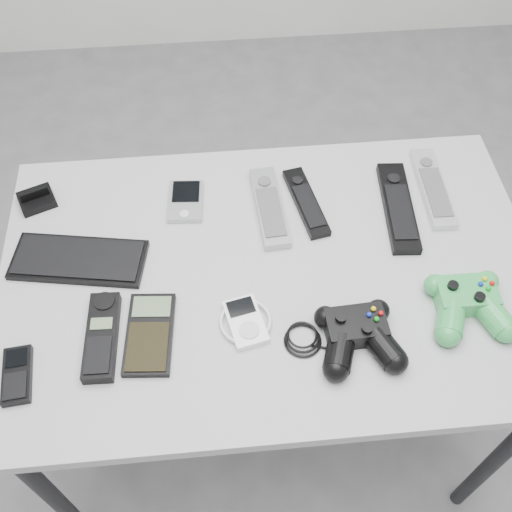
{
  "coord_description": "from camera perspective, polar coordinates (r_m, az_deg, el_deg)",
  "views": [
    {
      "loc": [
        -0.17,
        -0.76,
        1.7
      ],
      "look_at": [
        -0.11,
        -0.07,
        0.74
      ],
      "focal_mm": 42.0,
      "sensor_mm": 36.0,
      "label": 1
    }
  ],
  "objects": [
    {
      "name": "remote_black_a",
      "position": [
        1.29,
        4.78,
        5.17
      ],
      "size": [
        0.08,
        0.2,
        0.02
      ],
      "primitive_type": "cube",
      "rotation": [
        0.0,
        0.0,
        0.19
      ],
      "color": "black",
      "rests_on": "desk"
    },
    {
      "name": "calculator",
      "position": [
        1.12,
        -10.11,
        -7.3
      ],
      "size": [
        0.1,
        0.17,
        0.02
      ],
      "primitive_type": "cube",
      "rotation": [
        0.0,
        0.0,
        -0.08
      ],
      "color": "black",
      "rests_on": "desk"
    },
    {
      "name": "desk",
      "position": [
        1.24,
        1.34,
        -3.08
      ],
      "size": [
        1.07,
        0.69,
        0.72
      ],
      "color": "#A7A7AA",
      "rests_on": "floor"
    },
    {
      "name": "dock_bracket",
      "position": [
        1.37,
        -20.26,
        5.33
      ],
      "size": [
        0.09,
        0.09,
        0.04
      ],
      "primitive_type": "cube",
      "rotation": [
        0.0,
        0.0,
        0.38
      ],
      "color": "black",
      "rests_on": "desk"
    },
    {
      "name": "controller_black",
      "position": [
        1.1,
        9.68,
        -7.28
      ],
      "size": [
        0.27,
        0.18,
        0.05
      ],
      "primitive_type": null,
      "rotation": [
        0.0,
        0.0,
        0.05
      ],
      "color": "black",
      "rests_on": "desk"
    },
    {
      "name": "mp3_player",
      "position": [
        1.12,
        -1.01,
        -6.25
      ],
      "size": [
        0.12,
        0.12,
        0.02
      ],
      "primitive_type": "cube",
      "rotation": [
        0.0,
        0.0,
        0.22
      ],
      "color": "white",
      "rests_on": "desk"
    },
    {
      "name": "cordless_handset",
      "position": [
        1.13,
        -14.48,
        -7.4
      ],
      "size": [
        0.06,
        0.18,
        0.03
      ],
      "primitive_type": "cube",
      "rotation": [
        0.0,
        0.0,
        -0.04
      ],
      "color": "black",
      "rests_on": "desk"
    },
    {
      "name": "pda",
      "position": [
        1.3,
        -6.71,
        5.23
      ],
      "size": [
        0.08,
        0.12,
        0.02
      ],
      "primitive_type": "cube",
      "rotation": [
        0.0,
        0.0,
        -0.07
      ],
      "color": "#A0A1A7",
      "rests_on": "desk"
    },
    {
      "name": "floor",
      "position": [
        1.87,
        3.14,
        -11.48
      ],
      "size": [
        3.5,
        3.5,
        0.0
      ],
      "primitive_type": "plane",
      "color": "slate",
      "rests_on": "ground"
    },
    {
      "name": "remote_silver_b",
      "position": [
        1.37,
        16.48,
        6.28
      ],
      "size": [
        0.06,
        0.23,
        0.02
      ],
      "primitive_type": "cube",
      "rotation": [
        0.0,
        0.0,
        -0.02
      ],
      "color": "silver",
      "rests_on": "desk"
    },
    {
      "name": "remote_silver_a",
      "position": [
        1.28,
        1.27,
        4.72
      ],
      "size": [
        0.07,
        0.22,
        0.02
      ],
      "primitive_type": "cube",
      "rotation": [
        0.0,
        0.0,
        0.06
      ],
      "color": "#A0A1A7",
      "rests_on": "desk"
    },
    {
      "name": "pda_keyboard",
      "position": [
        1.25,
        -16.53,
        -0.31
      ],
      "size": [
        0.28,
        0.16,
        0.02
      ],
      "primitive_type": "cube",
      "rotation": [
        0.0,
        0.0,
        -0.17
      ],
      "color": "black",
      "rests_on": "desk"
    },
    {
      "name": "mobile_phone",
      "position": [
        1.15,
        -21.81,
        -10.48
      ],
      "size": [
        0.06,
        0.11,
        0.02
      ],
      "primitive_type": "cube",
      "rotation": [
        0.0,
        0.0,
        0.1
      ],
      "color": "black",
      "rests_on": "desk"
    },
    {
      "name": "remote_black_b",
      "position": [
        1.31,
        13.39,
        4.62
      ],
      "size": [
        0.08,
        0.25,
        0.02
      ],
      "primitive_type": "cube",
      "rotation": [
        0.0,
        0.0,
        -0.07
      ],
      "color": "black",
      "rests_on": "desk"
    },
    {
      "name": "controller_green",
      "position": [
        1.19,
        19.58,
        -4.14
      ],
      "size": [
        0.16,
        0.17,
        0.05
      ],
      "primitive_type": null,
      "rotation": [
        0.0,
        0.0,
        -0.01
      ],
      "color": "green",
      "rests_on": "desk"
    }
  ]
}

